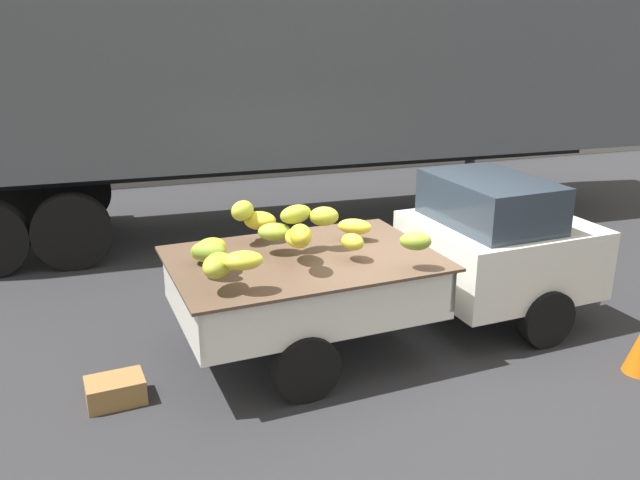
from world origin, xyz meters
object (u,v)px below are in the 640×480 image
at_px(semi_trailer, 292,73).
at_px(fallen_banana_bunch_near_tailgate, 120,392).
at_px(produce_crate, 116,390).
at_px(pickup_truck, 454,252).

height_order(semi_trailer, fallen_banana_bunch_near_tailgate, semi_trailer).
distance_m(fallen_banana_bunch_near_tailgate, produce_crate, 0.04).
bearing_deg(fallen_banana_bunch_near_tailgate, pickup_truck, 7.29).
relative_size(pickup_truck, produce_crate, 9.22).
xyz_separation_m(semi_trailer, produce_crate, (-3.16, -4.91, -2.42)).
bearing_deg(pickup_truck, semi_trailer, 93.23).
relative_size(pickup_truck, fallen_banana_bunch_near_tailgate, 14.40).
height_order(pickup_truck, produce_crate, pickup_truck).
bearing_deg(pickup_truck, fallen_banana_bunch_near_tailgate, -176.75).
distance_m(pickup_truck, semi_trailer, 4.78).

